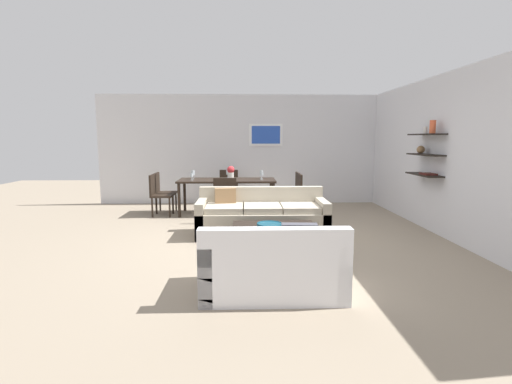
% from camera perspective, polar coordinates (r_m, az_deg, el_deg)
% --- Properties ---
extents(ground_plane, '(18.00, 18.00, 0.00)m').
position_cam_1_polar(ground_plane, '(6.24, 0.98, -7.09)').
color(ground_plane, gray).
extents(back_wall_unit, '(8.40, 0.09, 2.70)m').
position_cam_1_polar(back_wall_unit, '(9.57, 1.78, 6.40)').
color(back_wall_unit, silver).
rests_on(back_wall_unit, ground).
extents(right_wall_shelf_unit, '(0.34, 8.20, 2.70)m').
position_cam_1_polar(right_wall_shelf_unit, '(7.41, 24.95, 5.14)').
color(right_wall_shelf_unit, silver).
rests_on(right_wall_shelf_unit, ground).
extents(sofa_beige, '(2.18, 0.90, 0.78)m').
position_cam_1_polar(sofa_beige, '(6.50, 0.84, -3.83)').
color(sofa_beige, '#B2A893').
rests_on(sofa_beige, ground).
extents(loveseat_white, '(1.48, 0.90, 0.78)m').
position_cam_1_polar(loveseat_white, '(4.10, 2.52, -10.98)').
color(loveseat_white, white).
rests_on(loveseat_white, ground).
extents(coffee_table, '(1.20, 1.08, 0.38)m').
position_cam_1_polar(coffee_table, '(5.38, 2.85, -7.50)').
color(coffee_table, black).
rests_on(coffee_table, ground).
extents(decorative_bowl, '(0.36, 0.36, 0.09)m').
position_cam_1_polar(decorative_bowl, '(5.28, 2.07, -5.12)').
color(decorative_bowl, navy).
rests_on(decorative_bowl, coffee_table).
extents(candle_jar, '(0.07, 0.07, 0.08)m').
position_cam_1_polar(candle_jar, '(5.30, 6.08, -5.18)').
color(candle_jar, silver).
rests_on(candle_jar, coffee_table).
extents(dining_table, '(2.08, 0.86, 0.75)m').
position_cam_1_polar(dining_table, '(8.25, -4.37, 1.44)').
color(dining_table, black).
rests_on(dining_table, ground).
extents(dining_chair_head, '(0.44, 0.44, 0.88)m').
position_cam_1_polar(dining_chair_head, '(9.10, -4.12, 0.93)').
color(dining_chair_head, black).
rests_on(dining_chair_head, ground).
extents(dining_chair_left_near, '(0.44, 0.44, 0.88)m').
position_cam_1_polar(dining_chair_left_near, '(8.28, -14.48, -0.02)').
color(dining_chair_left_near, black).
rests_on(dining_chair_left_near, ground).
extents(dining_chair_foot, '(0.44, 0.44, 0.88)m').
position_cam_1_polar(dining_chair_foot, '(7.45, -4.64, -0.67)').
color(dining_chair_foot, black).
rests_on(dining_chair_foot, ground).
extents(dining_chair_right_far, '(0.44, 0.44, 0.88)m').
position_cam_1_polar(dining_chair_right_far, '(8.52, 5.48, 0.43)').
color(dining_chair_right_far, black).
rests_on(dining_chair_right_far, ground).
extents(dining_chair_left_far, '(0.44, 0.44, 0.88)m').
position_cam_1_polar(dining_chair_left_far, '(8.65, -13.93, 0.34)').
color(dining_chair_left_far, black).
rests_on(dining_chair_left_far, ground).
extents(dining_chair_right_near, '(0.44, 0.44, 0.88)m').
position_cam_1_polar(dining_chair_right_near, '(8.15, 5.82, 0.07)').
color(dining_chair_right_near, black).
rests_on(dining_chair_right_near, ground).
extents(wine_glass_right_near, '(0.06, 0.06, 0.17)m').
position_cam_1_polar(wine_glass_right_near, '(8.13, 0.87, 2.68)').
color(wine_glass_right_near, silver).
rests_on(wine_glass_right_near, dining_table).
extents(wine_glass_right_far, '(0.07, 0.07, 0.19)m').
position_cam_1_polar(wine_glass_right_far, '(8.34, 0.80, 2.92)').
color(wine_glass_right_far, silver).
rests_on(wine_glass_right_far, dining_table).
extents(wine_glass_left_near, '(0.06, 0.06, 0.14)m').
position_cam_1_polar(wine_glass_left_near, '(8.20, -9.66, 2.45)').
color(wine_glass_left_near, silver).
rests_on(wine_glass_left_near, dining_table).
extents(wine_glass_head, '(0.07, 0.07, 0.17)m').
position_cam_1_polar(wine_glass_head, '(8.60, -4.27, 2.93)').
color(wine_glass_head, silver).
rests_on(wine_glass_head, dining_table).
extents(wine_glass_left_far, '(0.07, 0.07, 0.19)m').
position_cam_1_polar(wine_glass_left_far, '(8.40, -9.47, 2.86)').
color(wine_glass_left_far, silver).
rests_on(wine_glass_left_far, dining_table).
extents(centerpiece_vase, '(0.16, 0.16, 0.29)m').
position_cam_1_polar(centerpiece_vase, '(8.28, -3.81, 3.02)').
color(centerpiece_vase, silver).
rests_on(centerpiece_vase, dining_table).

